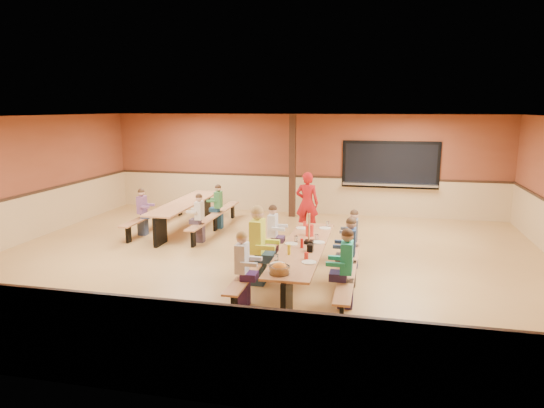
# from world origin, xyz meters

# --- Properties ---
(ground) EXTENTS (12.00, 12.00, 0.00)m
(ground) POSITION_xyz_m (0.00, 0.00, 0.00)
(ground) COLOR #9E713B
(ground) RESTS_ON ground
(room_envelope) EXTENTS (12.04, 10.04, 3.02)m
(room_envelope) POSITION_xyz_m (0.00, 0.00, 0.69)
(room_envelope) COLOR brown
(room_envelope) RESTS_ON ground
(kitchen_pass_through) EXTENTS (2.78, 0.28, 1.38)m
(kitchen_pass_through) POSITION_xyz_m (2.60, 4.96, 1.49)
(kitchen_pass_through) COLOR black
(kitchen_pass_through) RESTS_ON ground
(structural_post) EXTENTS (0.18, 0.18, 3.00)m
(structural_post) POSITION_xyz_m (-0.20, 4.40, 1.50)
(structural_post) COLOR black
(structural_post) RESTS_ON ground
(cafeteria_table_main) EXTENTS (1.91, 3.70, 0.74)m
(cafeteria_table_main) POSITION_xyz_m (1.01, -1.23, 0.53)
(cafeteria_table_main) COLOR #AD6F45
(cafeteria_table_main) RESTS_ON ground
(cafeteria_table_second) EXTENTS (1.91, 3.70, 0.74)m
(cafeteria_table_second) POSITION_xyz_m (-2.69, 2.25, 0.53)
(cafeteria_table_second) COLOR #AD6F45
(cafeteria_table_second) RESTS_ON ground
(seated_child_white_left) EXTENTS (0.38, 0.31, 1.23)m
(seated_child_white_left) POSITION_xyz_m (0.19, -2.33, 0.61)
(seated_child_white_left) COLOR silver
(seated_child_white_left) RESTS_ON ground
(seated_adult_yellow) EXTENTS (0.48, 0.39, 1.44)m
(seated_adult_yellow) POSITION_xyz_m (0.19, -1.32, 0.72)
(seated_adult_yellow) COLOR yellow
(seated_adult_yellow) RESTS_ON ground
(seated_child_grey_left) EXTENTS (0.37, 0.30, 1.21)m
(seated_child_grey_left) POSITION_xyz_m (0.19, -0.03, 0.60)
(seated_child_grey_left) COLOR silver
(seated_child_grey_left) RESTS_ON ground
(seated_child_teal_right) EXTENTS (0.41, 0.33, 1.29)m
(seated_child_teal_right) POSITION_xyz_m (1.84, -2.02, 0.64)
(seated_child_teal_right) COLOR #23A07F
(seated_child_teal_right) RESTS_ON ground
(seated_child_navy_right) EXTENTS (0.39, 0.32, 1.25)m
(seated_child_navy_right) POSITION_xyz_m (1.84, -1.03, 0.62)
(seated_child_navy_right) COLOR navy
(seated_child_navy_right) RESTS_ON ground
(seated_child_char_right) EXTENTS (0.35, 0.29, 1.17)m
(seated_child_char_right) POSITION_xyz_m (1.84, 0.02, 0.59)
(seated_child_char_right) COLOR #4F515B
(seated_child_char_right) RESTS_ON ground
(seated_child_purple_sec) EXTENTS (0.35, 0.29, 1.18)m
(seated_child_purple_sec) POSITION_xyz_m (-3.51, 1.44, 0.59)
(seated_child_purple_sec) COLOR #774974
(seated_child_purple_sec) RESTS_ON ground
(seated_child_green_sec) EXTENTS (0.35, 0.29, 1.17)m
(seated_child_green_sec) POSITION_xyz_m (-1.86, 2.53, 0.58)
(seated_child_green_sec) COLOR #3A8243
(seated_child_green_sec) RESTS_ON ground
(seated_child_tan_sec) EXTENTS (0.35, 0.28, 1.16)m
(seated_child_tan_sec) POSITION_xyz_m (-1.86, 1.13, 0.58)
(seated_child_tan_sec) COLOR beige
(seated_child_tan_sec) RESTS_ON ground
(standing_woman) EXTENTS (0.59, 0.39, 1.60)m
(standing_woman) POSITION_xyz_m (0.53, 2.46, 0.80)
(standing_woman) COLOR #B11415
(standing_woman) RESTS_ON ground
(punch_pitcher) EXTENTS (0.16, 0.16, 0.22)m
(punch_pitcher) POSITION_xyz_m (1.02, -0.49, 0.85)
(punch_pitcher) COLOR red
(punch_pitcher) RESTS_ON cafeteria_table_main
(chip_bowl) EXTENTS (0.32, 0.32, 0.15)m
(chip_bowl) POSITION_xyz_m (0.89, -2.75, 0.81)
(chip_bowl) COLOR orange
(chip_bowl) RESTS_ON cafeteria_table_main
(napkin_dispenser) EXTENTS (0.10, 0.14, 0.13)m
(napkin_dispenser) POSITION_xyz_m (1.18, -1.52, 0.80)
(napkin_dispenser) COLOR black
(napkin_dispenser) RESTS_ON cafeteria_table_main
(condiment_mustard) EXTENTS (0.06, 0.06, 0.17)m
(condiment_mustard) POSITION_xyz_m (0.85, -1.77, 0.82)
(condiment_mustard) COLOR yellow
(condiment_mustard) RESTS_ON cafeteria_table_main
(condiment_ketchup) EXTENTS (0.06, 0.06, 0.17)m
(condiment_ketchup) POSITION_xyz_m (1.00, -1.33, 0.82)
(condiment_ketchup) COLOR #B2140F
(condiment_ketchup) RESTS_ON cafeteria_table_main
(table_paddle) EXTENTS (0.16, 0.16, 0.56)m
(table_paddle) POSITION_xyz_m (1.09, -1.02, 0.88)
(table_paddle) COLOR black
(table_paddle) RESTS_ON cafeteria_table_main
(place_settings) EXTENTS (0.65, 3.30, 0.11)m
(place_settings) POSITION_xyz_m (1.01, -1.23, 0.80)
(place_settings) COLOR beige
(place_settings) RESTS_ON cafeteria_table_main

